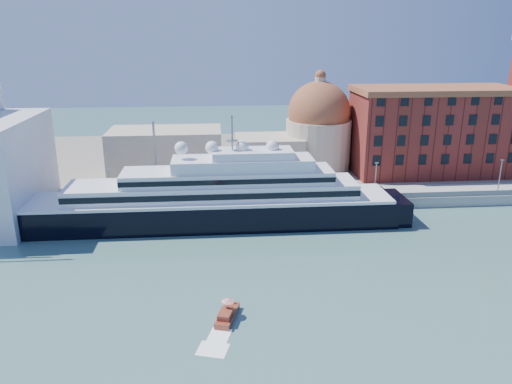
{
  "coord_description": "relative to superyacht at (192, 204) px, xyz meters",
  "views": [
    {
      "loc": [
        -6.86,
        -76.4,
        39.17
      ],
      "look_at": [
        1.23,
        18.0,
        8.58
      ],
      "focal_mm": 35.0,
      "sensor_mm": 36.0,
      "label": 1
    }
  ],
  "objects": [
    {
      "name": "land",
      "position": [
        11.85,
        52.0,
        -3.68
      ],
      "size": [
        260.0,
        72.0,
        2.0
      ],
      "primitive_type": "cube",
      "color": "slate",
      "rests_on": "ground"
    },
    {
      "name": "warehouse",
      "position": [
        63.85,
        29.0,
        9.11
      ],
      "size": [
        43.0,
        19.0,
        23.25
      ],
      "color": "maroon",
      "rests_on": "land"
    },
    {
      "name": "service_barge",
      "position": [
        -28.81,
        0.0,
        -3.82
      ],
      "size": [
        13.59,
        5.17,
        3.01
      ],
      "rotation": [
        0.0,
        0.0,
        0.05
      ],
      "color": "white",
      "rests_on": "ground"
    },
    {
      "name": "superyacht",
      "position": [
        0.0,
        0.0,
        0.0
      ],
      "size": [
        90.75,
        12.58,
        27.12
      ],
      "color": "black",
      "rests_on": "ground"
    },
    {
      "name": "ground",
      "position": [
        11.85,
        -23.0,
        -4.68
      ],
      "size": [
        400.0,
        400.0,
        0.0
      ],
      "primitive_type": "plane",
      "color": "#3B6763",
      "rests_on": "ground"
    },
    {
      "name": "quay_fence",
      "position": [
        11.85,
        6.5,
        -1.58
      ],
      "size": [
        180.0,
        0.1,
        1.2
      ],
      "primitive_type": "cube",
      "color": "slate",
      "rests_on": "quay"
    },
    {
      "name": "church",
      "position": [
        18.24,
        34.72,
        6.23
      ],
      "size": [
        66.0,
        18.0,
        25.5
      ],
      "color": "beige",
      "rests_on": "land"
    },
    {
      "name": "quay",
      "position": [
        11.85,
        11.0,
        -3.43
      ],
      "size": [
        180.0,
        10.0,
        2.5
      ],
      "primitive_type": "cube",
      "color": "gray",
      "rests_on": "ground"
    },
    {
      "name": "water_taxi",
      "position": [
        6.18,
        -37.09,
        -3.95
      ],
      "size": [
        3.87,
        6.76,
        3.05
      ],
      "rotation": [
        0.0,
        0.0,
        -0.29
      ],
      "color": "maroon",
      "rests_on": "ground"
    },
    {
      "name": "lamp_posts",
      "position": [
        -0.82,
        9.27,
        5.16
      ],
      "size": [
        120.8,
        2.4,
        18.0
      ],
      "color": "slate",
      "rests_on": "quay"
    }
  ]
}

